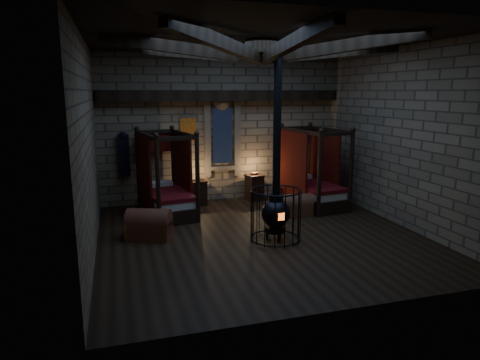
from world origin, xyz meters
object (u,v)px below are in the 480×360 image
object	(u,v)px
bed_right	(312,187)
trunk_left	(149,225)
bed_left	(166,194)
stove	(276,211)
trunk_right	(296,206)

from	to	relation	value
bed_right	trunk_left	bearing A→B (deg)	-169.05
bed_right	trunk_left	size ratio (longest dim) A/B	2.05
bed_left	stove	size ratio (longest dim) A/B	0.54
trunk_right	stove	distance (m)	2.02
bed_left	trunk_left	distance (m)	1.91
trunk_left	bed_left	bearing A→B (deg)	92.84
bed_left	trunk_right	xyz separation A→B (m)	(3.20, -1.08, -0.27)
trunk_right	stove	size ratio (longest dim) A/B	0.21
bed_left	bed_right	bearing A→B (deg)	-12.77
trunk_left	trunk_right	distance (m)	3.86
stove	bed_right	bearing A→B (deg)	46.72
bed_left	bed_right	xyz separation A→B (m)	(4.05, -0.21, 0.00)
bed_left	trunk_left	size ratio (longest dim) A/B	2.05
trunk_left	stove	bearing A→B (deg)	2.41
trunk_right	trunk_left	bearing A→B (deg)	-164.63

